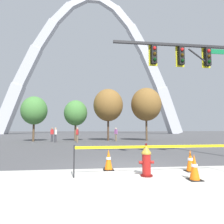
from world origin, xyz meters
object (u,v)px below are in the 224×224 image
object	(u,v)px
monument_arch	(93,71)
pedestrian_walking_right	(55,135)
pedestrian_walking_left	(77,135)
pedestrian_near_trees	(116,134)
traffic_cone_curb_edge	(190,161)
fire_hydrant	(146,161)
traffic_cone_by_hydrant	(194,167)
traffic_cone_mid_sidewalk	(109,160)
traffic_signal_gantry	(202,72)
pedestrian_standing_center	(52,134)

from	to	relation	value
monument_arch	pedestrian_walking_right	bearing A→B (deg)	-97.48
pedestrian_walking_left	pedestrian_near_trees	xyz separation A→B (m)	(4.42, 1.81, 0.00)
traffic_cone_curb_edge	fire_hydrant	bearing A→B (deg)	-163.87
traffic_cone_by_hydrant	monument_arch	world-z (taller)	monument_arch
fire_hydrant	pedestrian_walking_right	bearing A→B (deg)	107.66
traffic_cone_mid_sidewalk	pedestrian_near_trees	xyz separation A→B (m)	(2.63, 16.59, 0.46)
fire_hydrant	traffic_signal_gantry	distance (m)	6.26
monument_arch	traffic_cone_by_hydrant	bearing A→B (deg)	-88.32
pedestrian_standing_center	pedestrian_near_trees	world-z (taller)	same
traffic_cone_by_hydrant	pedestrian_near_trees	xyz separation A→B (m)	(0.38, 18.27, 0.46)
pedestrian_near_trees	fire_hydrant	bearing A→B (deg)	-95.11
traffic_signal_gantry	traffic_cone_mid_sidewalk	bearing A→B (deg)	-156.60
fire_hydrant	pedestrian_walking_right	distance (m)	17.16
pedestrian_walking_left	pedestrian_standing_center	distance (m)	3.39
fire_hydrant	traffic_cone_curb_edge	distance (m)	1.75
traffic_cone_curb_edge	pedestrian_walking_right	size ratio (longest dim) A/B	0.46
traffic_signal_gantry	pedestrian_walking_left	bearing A→B (deg)	117.84
traffic_cone_mid_sidewalk	traffic_cone_curb_edge	world-z (taller)	same
pedestrian_walking_left	pedestrian_near_trees	world-z (taller)	same
pedestrian_walking_right	pedestrian_near_trees	bearing A→B (deg)	10.77
traffic_cone_mid_sidewalk	pedestrian_walking_right	bearing A→B (deg)	105.19
traffic_signal_gantry	traffic_cone_curb_edge	bearing A→B (deg)	-128.99
traffic_signal_gantry	pedestrian_walking_right	size ratio (longest dim) A/B	4.04
traffic_cone_curb_edge	pedestrian_walking_right	xyz separation A→B (m)	(-6.88, 15.86, 0.46)
fire_hydrant	traffic_cone_mid_sidewalk	size ratio (longest dim) A/B	1.36
traffic_signal_gantry	pedestrian_walking_right	bearing A→B (deg)	124.45
traffic_cone_mid_sidewalk	traffic_signal_gantry	bearing A→B (deg)	23.40
pedestrian_walking_right	traffic_cone_curb_edge	bearing A→B (deg)	-66.54
fire_hydrant	pedestrian_walking_left	bearing A→B (deg)	100.20
traffic_signal_gantry	pedestrian_near_trees	world-z (taller)	traffic_signal_gantry
traffic_cone_curb_edge	pedestrian_standing_center	world-z (taller)	pedestrian_standing_center
pedestrian_walking_right	monument_arch	bearing A→B (deg)	82.52
traffic_cone_by_hydrant	traffic_signal_gantry	distance (m)	6.06
traffic_cone_mid_sidewalk	monument_arch	world-z (taller)	monument_arch
fire_hydrant	traffic_cone_mid_sidewalk	bearing A→B (deg)	135.23
traffic_signal_gantry	monument_arch	distance (m)	52.17
pedestrian_walking_left	pedestrian_standing_center	bearing A→B (deg)	149.25
traffic_cone_by_hydrant	traffic_cone_curb_edge	distance (m)	1.22
traffic_cone_by_hydrant	pedestrian_standing_center	world-z (taller)	pedestrian_standing_center
traffic_cone_mid_sidewalk	monument_arch	bearing A→B (deg)	89.26
traffic_cone_curb_edge	pedestrian_walking_right	world-z (taller)	pedestrian_walking_right
monument_arch	fire_hydrant	bearing A→B (deg)	-89.59
traffic_cone_mid_sidewalk	pedestrian_near_trees	distance (m)	16.80
traffic_cone_by_hydrant	pedestrian_walking_left	size ratio (longest dim) A/B	0.46
traffic_cone_curb_edge	traffic_signal_gantry	xyz separation A→B (m)	(2.16, 2.67, 3.91)
pedestrian_walking_right	pedestrian_standing_center	bearing A→B (deg)	114.65
monument_arch	pedestrian_walking_right	world-z (taller)	monument_arch
traffic_cone_by_hydrant	pedestrian_standing_center	distance (m)	19.49
fire_hydrant	monument_arch	bearing A→B (deg)	90.41
traffic_cone_curb_edge	traffic_signal_gantry	bearing A→B (deg)	51.01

